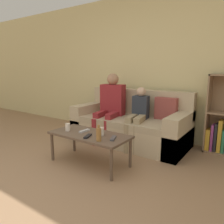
{
  "coord_description": "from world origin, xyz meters",
  "views": [
    {
      "loc": [
        1.81,
        -1.07,
        1.28
      ],
      "look_at": [
        -0.02,
        1.58,
        0.63
      ],
      "focal_mm": 35.0,
      "sensor_mm": 36.0,
      "label": 1
    }
  ],
  "objects_px": {
    "coffee_table": "(90,137)",
    "person_adult": "(111,102)",
    "person_child": "(138,114)",
    "bottle": "(99,134)",
    "cup_far": "(68,127)",
    "tv_remote_0": "(113,138)",
    "cup_near": "(101,132)",
    "tv_remote_1": "(84,131)",
    "tv_remote_2": "(88,136)",
    "couch": "(131,125)"
  },
  "relations": [
    {
      "from": "person_child",
      "to": "cup_near",
      "type": "bearing_deg",
      "value": -102.58
    },
    {
      "from": "couch",
      "to": "person_child",
      "type": "height_order",
      "value": "person_child"
    },
    {
      "from": "tv_remote_2",
      "to": "bottle",
      "type": "height_order",
      "value": "bottle"
    },
    {
      "from": "coffee_table",
      "to": "person_adult",
      "type": "relative_size",
      "value": 0.92
    },
    {
      "from": "tv_remote_0",
      "to": "bottle",
      "type": "relative_size",
      "value": 0.88
    },
    {
      "from": "couch",
      "to": "cup_far",
      "type": "bearing_deg",
      "value": -106.88
    },
    {
      "from": "person_adult",
      "to": "cup_far",
      "type": "xyz_separation_m",
      "value": [
        0.02,
        -1.08,
        -0.22
      ]
    },
    {
      "from": "coffee_table",
      "to": "tv_remote_2",
      "type": "xyz_separation_m",
      "value": [
        0.07,
        -0.12,
        0.05
      ]
    },
    {
      "from": "person_child",
      "to": "tv_remote_2",
      "type": "relative_size",
      "value": 5.53
    },
    {
      "from": "person_child",
      "to": "bottle",
      "type": "relative_size",
      "value": 4.89
    },
    {
      "from": "cup_far",
      "to": "person_adult",
      "type": "bearing_deg",
      "value": 90.98
    },
    {
      "from": "couch",
      "to": "bottle",
      "type": "bearing_deg",
      "value": -77.8
    },
    {
      "from": "person_adult",
      "to": "cup_near",
      "type": "bearing_deg",
      "value": -70.1
    },
    {
      "from": "couch",
      "to": "person_adult",
      "type": "distance_m",
      "value": 0.55
    },
    {
      "from": "coffee_table",
      "to": "bottle",
      "type": "height_order",
      "value": "bottle"
    },
    {
      "from": "cup_near",
      "to": "tv_remote_2",
      "type": "xyz_separation_m",
      "value": [
        -0.1,
        -0.15,
        -0.04
      ]
    },
    {
      "from": "person_child",
      "to": "tv_remote_0",
      "type": "bearing_deg",
      "value": -90.17
    },
    {
      "from": "tv_remote_0",
      "to": "tv_remote_1",
      "type": "distance_m",
      "value": 0.51
    },
    {
      "from": "person_adult",
      "to": "cup_near",
      "type": "xyz_separation_m",
      "value": [
        0.53,
        -0.99,
        -0.22
      ]
    },
    {
      "from": "bottle",
      "to": "tv_remote_0",
      "type": "bearing_deg",
      "value": 56.13
    },
    {
      "from": "person_child",
      "to": "bottle",
      "type": "xyz_separation_m",
      "value": [
        0.07,
        -1.12,
        -0.05
      ]
    },
    {
      "from": "person_child",
      "to": "cup_far",
      "type": "distance_m",
      "value": 1.17
    },
    {
      "from": "coffee_table",
      "to": "tv_remote_1",
      "type": "distance_m",
      "value": 0.14
    },
    {
      "from": "couch",
      "to": "cup_near",
      "type": "xyz_separation_m",
      "value": [
        0.16,
        -1.07,
        0.18
      ]
    },
    {
      "from": "person_child",
      "to": "cup_far",
      "type": "height_order",
      "value": "person_child"
    },
    {
      "from": "person_adult",
      "to": "tv_remote_0",
      "type": "xyz_separation_m",
      "value": [
        0.74,
        -1.02,
        -0.26
      ]
    },
    {
      "from": "coffee_table",
      "to": "person_adult",
      "type": "distance_m",
      "value": 1.12
    },
    {
      "from": "person_child",
      "to": "coffee_table",
      "type": "bearing_deg",
      "value": -112.91
    },
    {
      "from": "cup_near",
      "to": "coffee_table",
      "type": "bearing_deg",
      "value": -171.76
    },
    {
      "from": "person_child",
      "to": "cup_near",
      "type": "distance_m",
      "value": 0.94
    },
    {
      "from": "coffee_table",
      "to": "tv_remote_0",
      "type": "distance_m",
      "value": 0.39
    },
    {
      "from": "couch",
      "to": "person_child",
      "type": "xyz_separation_m",
      "value": [
        0.2,
        -0.13,
        0.25
      ]
    },
    {
      "from": "person_adult",
      "to": "tv_remote_2",
      "type": "height_order",
      "value": "person_adult"
    },
    {
      "from": "person_child",
      "to": "tv_remote_2",
      "type": "bearing_deg",
      "value": -107.67
    },
    {
      "from": "cup_near",
      "to": "cup_far",
      "type": "distance_m",
      "value": 0.52
    },
    {
      "from": "person_adult",
      "to": "couch",
      "type": "bearing_deg",
      "value": 3.51
    },
    {
      "from": "coffee_table",
      "to": "person_child",
      "type": "xyz_separation_m",
      "value": [
        0.22,
        0.96,
        0.17
      ]
    },
    {
      "from": "couch",
      "to": "bottle",
      "type": "relative_size",
      "value": 9.87
    },
    {
      "from": "coffee_table",
      "to": "bottle",
      "type": "distance_m",
      "value": 0.35
    },
    {
      "from": "person_adult",
      "to": "person_child",
      "type": "height_order",
      "value": "person_adult"
    },
    {
      "from": "tv_remote_0",
      "to": "tv_remote_1",
      "type": "height_order",
      "value": "same"
    },
    {
      "from": "person_adult",
      "to": "cup_near",
      "type": "relative_size",
      "value": 11.29
    },
    {
      "from": "couch",
      "to": "tv_remote_2",
      "type": "relative_size",
      "value": 11.15
    },
    {
      "from": "cup_near",
      "to": "cup_far",
      "type": "bearing_deg",
      "value": -169.89
    },
    {
      "from": "coffee_table",
      "to": "tv_remote_0",
      "type": "relative_size",
      "value": 6.22
    },
    {
      "from": "couch",
      "to": "bottle",
      "type": "distance_m",
      "value": 1.3
    },
    {
      "from": "person_child",
      "to": "cup_near",
      "type": "xyz_separation_m",
      "value": [
        -0.04,
        -0.93,
        -0.08
      ]
    },
    {
      "from": "cup_far",
      "to": "tv_remote_0",
      "type": "xyz_separation_m",
      "value": [
        0.73,
        0.06,
        -0.04
      ]
    },
    {
      "from": "coffee_table",
      "to": "person_child",
      "type": "height_order",
      "value": "person_child"
    },
    {
      "from": "couch",
      "to": "bottle",
      "type": "xyz_separation_m",
      "value": [
        0.27,
        -1.25,
        0.21
      ]
    }
  ]
}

